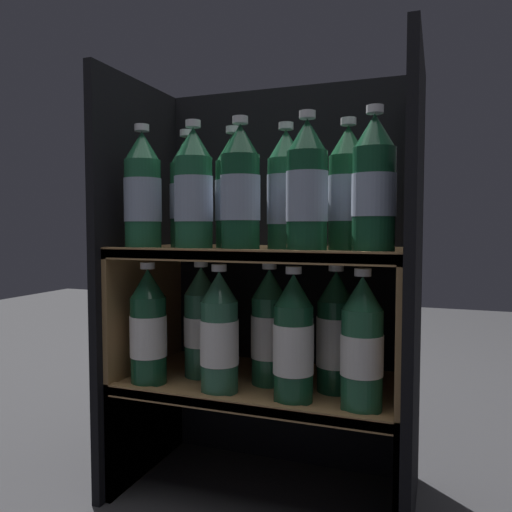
% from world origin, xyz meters
% --- Properties ---
extents(fridge_back_wall, '(0.65, 0.02, 0.94)m').
position_xyz_m(fridge_back_wall, '(0.00, 0.33, 0.47)').
color(fridge_back_wall, black).
rests_on(fridge_back_wall, ground_plane).
extents(fridge_side_left, '(0.02, 0.36, 0.94)m').
position_xyz_m(fridge_side_left, '(-0.32, 0.16, 0.47)').
color(fridge_side_left, black).
rests_on(fridge_side_left, ground_plane).
extents(fridge_side_right, '(0.02, 0.36, 0.94)m').
position_xyz_m(fridge_side_right, '(0.32, 0.16, 0.47)').
color(fridge_side_right, black).
rests_on(fridge_side_right, ground_plane).
extents(shelf_lower, '(0.61, 0.32, 0.26)m').
position_xyz_m(shelf_lower, '(0.00, 0.15, 0.21)').
color(shelf_lower, '#9E7547').
rests_on(shelf_lower, ground_plane).
extents(shelf_upper, '(0.61, 0.32, 0.56)m').
position_xyz_m(shelf_upper, '(0.00, 0.16, 0.40)').
color(shelf_upper, '#9E7547').
rests_on(shelf_upper, ground_plane).
extents(bottle_upper_front_0, '(0.08, 0.08, 0.26)m').
position_xyz_m(bottle_upper_front_0, '(-0.24, 0.05, 0.67)').
color(bottle_upper_front_0, '#1E5638').
rests_on(bottle_upper_front_0, shelf_upper).
extents(bottle_upper_front_1, '(0.08, 0.08, 0.26)m').
position_xyz_m(bottle_upper_front_1, '(-0.12, 0.05, 0.67)').
color(bottle_upper_front_1, '#1E5638').
rests_on(bottle_upper_front_1, shelf_upper).
extents(bottle_upper_front_2, '(0.08, 0.08, 0.26)m').
position_xyz_m(bottle_upper_front_2, '(-0.01, 0.05, 0.67)').
color(bottle_upper_front_2, '#144228').
rests_on(bottle_upper_front_2, shelf_upper).
extents(bottle_upper_front_3, '(0.08, 0.08, 0.26)m').
position_xyz_m(bottle_upper_front_3, '(0.12, 0.05, 0.67)').
color(bottle_upper_front_3, '#144228').
rests_on(bottle_upper_front_3, shelf_upper).
extents(bottle_upper_front_4, '(0.08, 0.08, 0.26)m').
position_xyz_m(bottle_upper_front_4, '(0.25, 0.05, 0.67)').
color(bottle_upper_front_4, '#144228').
rests_on(bottle_upper_front_4, shelf_upper).
extents(bottle_upper_back_0, '(0.08, 0.08, 0.26)m').
position_xyz_m(bottle_upper_back_0, '(-0.18, 0.14, 0.67)').
color(bottle_upper_back_0, '#1E5638').
rests_on(bottle_upper_back_0, shelf_upper).
extents(bottle_upper_back_1, '(0.08, 0.08, 0.26)m').
position_xyz_m(bottle_upper_back_1, '(-0.06, 0.14, 0.67)').
color(bottle_upper_back_1, '#194C2D').
rests_on(bottle_upper_back_1, shelf_upper).
extents(bottle_upper_back_2, '(0.08, 0.08, 0.26)m').
position_xyz_m(bottle_upper_back_2, '(0.06, 0.14, 0.67)').
color(bottle_upper_back_2, '#1E5638').
rests_on(bottle_upper_back_2, shelf_upper).
extents(bottle_upper_back_3, '(0.08, 0.08, 0.26)m').
position_xyz_m(bottle_upper_back_3, '(0.19, 0.14, 0.67)').
color(bottle_upper_back_3, '#194C2D').
rests_on(bottle_upper_back_3, shelf_upper).
extents(bottle_lower_front_0, '(0.08, 0.08, 0.26)m').
position_xyz_m(bottle_lower_front_0, '(-0.23, 0.05, 0.38)').
color(bottle_lower_front_0, '#144228').
rests_on(bottle_lower_front_0, shelf_lower).
extents(bottle_lower_front_1, '(0.08, 0.08, 0.26)m').
position_xyz_m(bottle_lower_front_1, '(-0.06, 0.05, 0.38)').
color(bottle_lower_front_1, '#285B42').
rests_on(bottle_lower_front_1, shelf_lower).
extents(bottle_lower_front_2, '(0.08, 0.08, 0.26)m').
position_xyz_m(bottle_lower_front_2, '(0.10, 0.05, 0.38)').
color(bottle_lower_front_2, '#144228').
rests_on(bottle_lower_front_2, shelf_lower).
extents(bottle_lower_front_3, '(0.08, 0.08, 0.26)m').
position_xyz_m(bottle_lower_front_3, '(0.23, 0.05, 0.38)').
color(bottle_lower_front_3, '#1E5638').
rests_on(bottle_lower_front_3, shelf_lower).
extents(bottle_lower_back_0, '(0.08, 0.08, 0.26)m').
position_xyz_m(bottle_lower_back_0, '(-0.14, 0.14, 0.38)').
color(bottle_lower_back_0, '#285B42').
rests_on(bottle_lower_back_0, shelf_lower).
extents(bottle_lower_back_1, '(0.08, 0.08, 0.26)m').
position_xyz_m(bottle_lower_back_1, '(0.02, 0.14, 0.38)').
color(bottle_lower_back_1, '#1E5638').
rests_on(bottle_lower_back_1, shelf_lower).
extents(bottle_lower_back_2, '(0.08, 0.08, 0.26)m').
position_xyz_m(bottle_lower_back_2, '(0.17, 0.14, 0.38)').
color(bottle_lower_back_2, '#144228').
rests_on(bottle_lower_back_2, shelf_lower).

